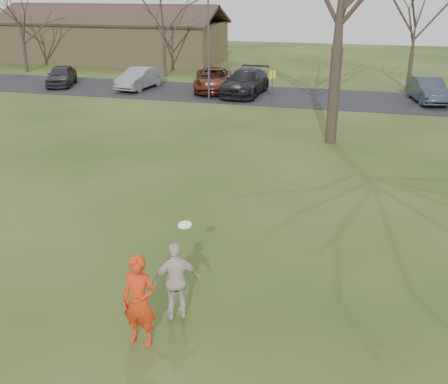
{
  "coord_description": "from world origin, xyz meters",
  "views": [
    {
      "loc": [
        3.46,
        -8.69,
        6.61
      ],
      "look_at": [
        0.0,
        4.0,
        1.5
      ],
      "focal_mm": 42.56,
      "sensor_mm": 36.0,
      "label": 1
    }
  ],
  "objects_px": {
    "car_0": "(61,76)",
    "building": "(113,40)",
    "car_1": "(139,78)",
    "car_5": "(428,90)",
    "car_3": "(245,82)",
    "car_2": "(214,80)",
    "lamp_post": "(208,34)",
    "catching_play": "(177,281)",
    "player_defender": "(139,301)"
  },
  "relations": [
    {
      "from": "player_defender",
      "to": "building",
      "type": "relative_size",
      "value": 0.09
    },
    {
      "from": "car_1",
      "to": "player_defender",
      "type": "bearing_deg",
      "value": -60.0
    },
    {
      "from": "car_1",
      "to": "car_5",
      "type": "relative_size",
      "value": 0.98
    },
    {
      "from": "car_1",
      "to": "building",
      "type": "relative_size",
      "value": 0.21
    },
    {
      "from": "catching_play",
      "to": "car_2",
      "type": "bearing_deg",
      "value": 104.65
    },
    {
      "from": "car_3",
      "to": "lamp_post",
      "type": "height_order",
      "value": "lamp_post"
    },
    {
      "from": "car_2",
      "to": "building",
      "type": "height_order",
      "value": "building"
    },
    {
      "from": "car_3",
      "to": "car_5",
      "type": "relative_size",
      "value": 1.24
    },
    {
      "from": "player_defender",
      "to": "lamp_post",
      "type": "xyz_separation_m",
      "value": [
        -5.58,
        23.17,
        3.01
      ]
    },
    {
      "from": "car_3",
      "to": "car_2",
      "type": "bearing_deg",
      "value": 165.7
    },
    {
      "from": "car_2",
      "to": "building",
      "type": "bearing_deg",
      "value": 122.28
    },
    {
      "from": "car_0",
      "to": "car_1",
      "type": "distance_m",
      "value": 5.81
    },
    {
      "from": "catching_play",
      "to": "car_1",
      "type": "bearing_deg",
      "value": 115.32
    },
    {
      "from": "player_defender",
      "to": "car_1",
      "type": "distance_m",
      "value": 28.05
    },
    {
      "from": "building",
      "to": "catching_play",
      "type": "bearing_deg",
      "value": -62.08
    },
    {
      "from": "car_1",
      "to": "car_2",
      "type": "bearing_deg",
      "value": 12.69
    },
    {
      "from": "car_0",
      "to": "car_2",
      "type": "relative_size",
      "value": 0.76
    },
    {
      "from": "car_0",
      "to": "catching_play",
      "type": "xyz_separation_m",
      "value": [
        17.54,
        -24.49,
        0.24
      ]
    },
    {
      "from": "car_1",
      "to": "building",
      "type": "xyz_separation_m",
      "value": [
        -8.29,
        12.99,
        1.18
      ]
    },
    {
      "from": "catching_play",
      "to": "lamp_post",
      "type": "distance_m",
      "value": 23.3
    },
    {
      "from": "player_defender",
      "to": "car_1",
      "type": "bearing_deg",
      "value": 115.65
    },
    {
      "from": "catching_play",
      "to": "building",
      "type": "xyz_separation_m",
      "value": [
        -20.03,
        37.8,
        0.96
      ]
    },
    {
      "from": "car_0",
      "to": "car_3",
      "type": "bearing_deg",
      "value": -18.76
    },
    {
      "from": "car_2",
      "to": "car_3",
      "type": "relative_size",
      "value": 0.98
    },
    {
      "from": "player_defender",
      "to": "building",
      "type": "bearing_deg",
      "value": 118.77
    },
    {
      "from": "lamp_post",
      "to": "car_1",
      "type": "bearing_deg",
      "value": 156.3
    },
    {
      "from": "player_defender",
      "to": "car_5",
      "type": "xyz_separation_m",
      "value": [
        7.32,
        26.15,
        -0.18
      ]
    },
    {
      "from": "car_3",
      "to": "catching_play",
      "type": "distance_m",
      "value": 25.05
    },
    {
      "from": "player_defender",
      "to": "car_2",
      "type": "height_order",
      "value": "player_defender"
    },
    {
      "from": "car_1",
      "to": "car_5",
      "type": "distance_m",
      "value": 18.62
    },
    {
      "from": "car_5",
      "to": "catching_play",
      "type": "xyz_separation_m",
      "value": [
        -6.87,
        -25.28,
        0.2
      ]
    },
    {
      "from": "car_5",
      "to": "catching_play",
      "type": "bearing_deg",
      "value": -117.33
    },
    {
      "from": "player_defender",
      "to": "car_1",
      "type": "height_order",
      "value": "player_defender"
    },
    {
      "from": "car_2",
      "to": "building",
      "type": "relative_size",
      "value": 0.26
    },
    {
      "from": "car_5",
      "to": "car_0",
      "type": "bearing_deg",
      "value": 169.75
    },
    {
      "from": "car_0",
      "to": "building",
      "type": "distance_m",
      "value": 13.59
    },
    {
      "from": "car_2",
      "to": "car_3",
      "type": "xyz_separation_m",
      "value": [
        2.35,
        -0.7,
        0.05
      ]
    },
    {
      "from": "player_defender",
      "to": "car_2",
      "type": "bearing_deg",
      "value": 105.17
    },
    {
      "from": "car_3",
      "to": "catching_play",
      "type": "bearing_deg",
      "value": -77.83
    },
    {
      "from": "player_defender",
      "to": "car_2",
      "type": "distance_m",
      "value": 26.97
    },
    {
      "from": "player_defender",
      "to": "lamp_post",
      "type": "bearing_deg",
      "value": 105.46
    },
    {
      "from": "player_defender",
      "to": "building",
      "type": "height_order",
      "value": "building"
    },
    {
      "from": "player_defender",
      "to": "car_3",
      "type": "xyz_separation_m",
      "value": [
        -3.84,
        25.55,
        -0.12
      ]
    },
    {
      "from": "car_1",
      "to": "car_3",
      "type": "distance_m",
      "value": 7.45
    },
    {
      "from": "catching_play",
      "to": "building",
      "type": "relative_size",
      "value": 0.11
    },
    {
      "from": "car_2",
      "to": "building",
      "type": "distance_m",
      "value": 18.3
    },
    {
      "from": "car_0",
      "to": "car_3",
      "type": "relative_size",
      "value": 0.75
    },
    {
      "from": "car_0",
      "to": "car_5",
      "type": "bearing_deg",
      "value": -17.73
    },
    {
      "from": "player_defender",
      "to": "car_0",
      "type": "bearing_deg",
      "value": 125.89
    },
    {
      "from": "player_defender",
      "to": "car_3",
      "type": "bearing_deg",
      "value": 100.46
    }
  ]
}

